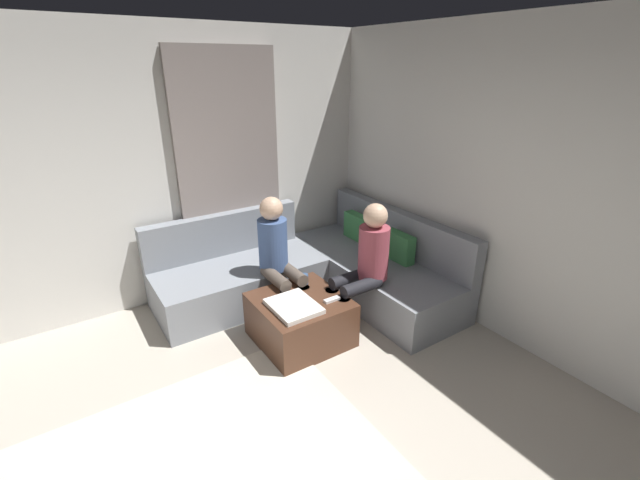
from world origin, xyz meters
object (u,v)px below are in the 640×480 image
(coffee_mug, at_px, (304,279))
(ottoman, at_px, (300,319))
(sectional_couch, at_px, (316,270))
(person_on_couch_side, at_px, (278,255))
(person_on_couch_back, at_px, (365,262))
(game_remote, at_px, (332,300))

(coffee_mug, bearing_deg, ottoman, -39.29)
(sectional_couch, relative_size, person_on_couch_side, 2.12)
(person_on_couch_back, height_order, person_on_couch_side, same)
(coffee_mug, distance_m, game_remote, 0.40)
(person_on_couch_back, bearing_deg, coffee_mug, 52.96)
(ottoman, bearing_deg, sectional_couch, 137.21)
(game_remote, bearing_deg, ottoman, -129.29)
(game_remote, relative_size, person_on_couch_back, 0.12)
(ottoman, height_order, coffee_mug, coffee_mug)
(ottoman, distance_m, person_on_couch_back, 0.78)
(ottoman, xyz_separation_m, person_on_couch_back, (0.12, 0.63, 0.45))
(game_remote, height_order, person_on_couch_back, person_on_couch_back)
(coffee_mug, xyz_separation_m, game_remote, (0.40, 0.04, -0.04))
(sectional_couch, bearing_deg, person_on_couch_back, 4.29)
(sectional_couch, height_order, coffee_mug, sectional_couch)
(person_on_couch_back, bearing_deg, sectional_couch, 4.29)
(sectional_couch, xyz_separation_m, person_on_couch_side, (0.15, -0.52, 0.38))
(coffee_mug, distance_m, person_on_couch_side, 0.34)
(ottoman, distance_m, person_on_couch_side, 0.65)
(coffee_mug, xyz_separation_m, person_on_couch_back, (0.34, 0.45, 0.19))
(sectional_couch, height_order, person_on_couch_side, person_on_couch_side)
(game_remote, distance_m, person_on_couch_back, 0.47)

